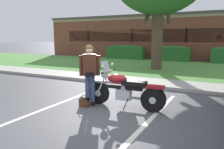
{
  "coord_description": "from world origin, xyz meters",
  "views": [
    {
      "loc": [
        2.64,
        -4.63,
        1.9
      ],
      "look_at": [
        -0.05,
        0.81,
        0.85
      ],
      "focal_mm": 34.42,
      "sensor_mm": 36.0,
      "label": 1
    }
  ],
  "objects_px": {
    "motorcycle": "(127,90)",
    "hedge_center_left": "(173,53)",
    "rider_person": "(90,71)",
    "hedge_left": "(125,52)",
    "handbag": "(84,102)",
    "brick_building": "(193,37)"
  },
  "relations": [
    {
      "from": "motorcycle",
      "to": "hedge_center_left",
      "type": "bearing_deg",
      "value": 95.16
    },
    {
      "from": "motorcycle",
      "to": "hedge_left",
      "type": "height_order",
      "value": "motorcycle"
    },
    {
      "from": "handbag",
      "to": "hedge_left",
      "type": "relative_size",
      "value": 0.11
    },
    {
      "from": "motorcycle",
      "to": "handbag",
      "type": "relative_size",
      "value": 6.23
    },
    {
      "from": "motorcycle",
      "to": "handbag",
      "type": "distance_m",
      "value": 1.24
    },
    {
      "from": "handbag",
      "to": "hedge_left",
      "type": "distance_m",
      "value": 13.41
    },
    {
      "from": "rider_person",
      "to": "brick_building",
      "type": "height_order",
      "value": "brick_building"
    },
    {
      "from": "rider_person",
      "to": "hedge_left",
      "type": "relative_size",
      "value": 0.51
    },
    {
      "from": "hedge_left",
      "to": "brick_building",
      "type": "xyz_separation_m",
      "value": [
        4.9,
        6.43,
        1.33
      ]
    },
    {
      "from": "handbag",
      "to": "brick_building",
      "type": "bearing_deg",
      "value": 87.64
    },
    {
      "from": "handbag",
      "to": "hedge_left",
      "type": "bearing_deg",
      "value": 107.85
    },
    {
      "from": "handbag",
      "to": "brick_building",
      "type": "relative_size",
      "value": 0.01
    },
    {
      "from": "rider_person",
      "to": "hedge_center_left",
      "type": "relative_size",
      "value": 0.64
    },
    {
      "from": "hedge_center_left",
      "to": "brick_building",
      "type": "bearing_deg",
      "value": 82.88
    },
    {
      "from": "motorcycle",
      "to": "brick_building",
      "type": "distance_m",
      "value": 18.79
    },
    {
      "from": "rider_person",
      "to": "handbag",
      "type": "height_order",
      "value": "rider_person"
    },
    {
      "from": "motorcycle",
      "to": "hedge_center_left",
      "type": "xyz_separation_m",
      "value": [
        -1.11,
        12.3,
        0.16
      ]
    },
    {
      "from": "hedge_left",
      "to": "brick_building",
      "type": "distance_m",
      "value": 8.19
    },
    {
      "from": "hedge_left",
      "to": "brick_building",
      "type": "height_order",
      "value": "brick_building"
    },
    {
      "from": "handbag",
      "to": "hedge_center_left",
      "type": "xyz_separation_m",
      "value": [
        -0.01,
        12.76,
        0.51
      ]
    },
    {
      "from": "hedge_left",
      "to": "hedge_center_left",
      "type": "height_order",
      "value": "same"
    },
    {
      "from": "motorcycle",
      "to": "rider_person",
      "type": "height_order",
      "value": "rider_person"
    }
  ]
}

